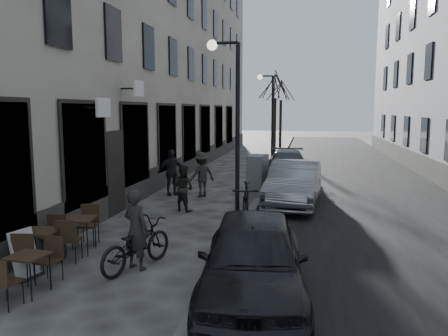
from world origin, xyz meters
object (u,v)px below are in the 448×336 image
(car_mid, at_px, (294,183))
(bistro_set_c, at_px, (79,232))
(tree_far, at_px, (281,90))
(car_near, at_px, (253,258))
(car_far, at_px, (287,166))
(streetlamp_far, at_px, (269,111))
(bistro_set_b, at_px, (42,245))
(streetlamp_near, at_px, (231,113))
(bicycle, at_px, (136,245))
(pedestrian_far, at_px, (171,172))
(pedestrian_near, at_px, (183,188))
(moped, at_px, (246,210))
(bistro_set_a, at_px, (29,270))
(sign_board, at_px, (25,259))
(utility_cabinet, at_px, (258,176))
(tree_near, at_px, (275,85))
(pedestrian_mid, at_px, (202,175))

(car_mid, bearing_deg, bistro_set_c, -123.54)
(tree_far, distance_m, car_mid, 18.37)
(car_near, relative_size, car_far, 0.92)
(streetlamp_far, xyz_separation_m, bistro_set_b, (-3.30, -15.86, -2.68))
(tree_far, bearing_deg, streetlamp_near, -90.20)
(tree_far, relative_size, bicycle, 2.94)
(pedestrian_far, xyz_separation_m, car_near, (4.18, -8.60, -0.14))
(pedestrian_near, height_order, moped, pedestrian_near)
(bistro_set_a, xyz_separation_m, sign_board, (-0.54, 0.66, -0.06))
(bistro_set_a, bearing_deg, utility_cabinet, 77.33)
(bicycle, xyz_separation_m, car_far, (2.52, 11.80, 0.17))
(pedestrian_near, xyz_separation_m, moped, (2.35, -2.35, -0.06))
(bistro_set_c, height_order, sign_board, bistro_set_c)
(tree_near, height_order, pedestrian_far, tree_near)
(utility_cabinet, bearing_deg, pedestrian_mid, -165.36)
(moped, bearing_deg, pedestrian_near, 128.98)
(bistro_set_a, xyz_separation_m, pedestrian_mid, (0.94, 9.03, 0.39))
(sign_board, height_order, pedestrian_mid, pedestrian_mid)
(tree_near, height_order, car_far, tree_near)
(bistro_set_c, bearing_deg, car_near, -31.65)
(tree_far, bearing_deg, streetlamp_far, -90.46)
(streetlamp_far, relative_size, car_mid, 1.12)
(tree_near, height_order, utility_cabinet, tree_near)
(pedestrian_far, height_order, car_mid, pedestrian_far)
(bistro_set_a, bearing_deg, bicycle, 53.28)
(pedestrian_far, xyz_separation_m, moped, (3.53, -4.79, -0.19))
(utility_cabinet, distance_m, pedestrian_far, 3.29)
(utility_cabinet, relative_size, pedestrian_mid, 0.95)
(streetlamp_far, distance_m, tree_near, 3.36)
(bistro_set_a, height_order, sign_board, sign_board)
(bistro_set_b, height_order, car_near, car_near)
(pedestrian_mid, distance_m, car_far, 5.24)
(streetlamp_near, relative_size, pedestrian_near, 3.41)
(pedestrian_near, xyz_separation_m, car_mid, (3.47, 1.56, 0.00))
(pedestrian_far, relative_size, car_far, 0.37)
(bistro_set_a, bearing_deg, car_near, 12.92)
(bicycle, distance_m, car_far, 12.07)
(car_mid, xyz_separation_m, moped, (-1.12, -3.91, -0.06))
(streetlamp_far, xyz_separation_m, pedestrian_near, (-1.83, -10.44, -2.41))
(bicycle, distance_m, car_mid, 7.33)
(bistro_set_a, relative_size, bistro_set_b, 0.91)
(streetlamp_far, distance_m, pedestrian_mid, 8.60)
(streetlamp_far, distance_m, utility_cabinet, 8.23)
(streetlamp_near, height_order, utility_cabinet, streetlamp_near)
(sign_board, xyz_separation_m, moped, (3.81, 3.66, 0.30))
(car_near, distance_m, car_far, 12.83)
(streetlamp_far, relative_size, bicycle, 2.62)
(bicycle, relative_size, pedestrian_far, 1.11)
(streetlamp_near, relative_size, bistro_set_c, 3.06)
(tree_far, relative_size, pedestrian_near, 3.82)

